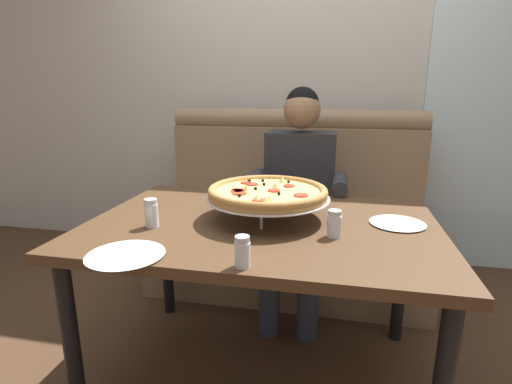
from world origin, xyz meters
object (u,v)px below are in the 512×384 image
plate_near_left (125,253)px  shaker_pepper_flakes (152,215)px  plate_near_right (397,222)px  dining_table (262,239)px  shaker_oregano (334,226)px  booth_bench (289,224)px  diner_main (298,188)px  shaker_parmesan (242,254)px  pizza (267,193)px

plate_near_left → shaker_pepper_flakes: bearing=98.8°
shaker_pepper_flakes → plate_near_right: size_ratio=0.52×
dining_table → shaker_pepper_flakes: size_ratio=12.38×
shaker_oregano → plate_near_left: bearing=-154.4°
booth_bench → diner_main: 0.42m
shaker_pepper_flakes → shaker_oregano: 0.70m
plate_near_right → shaker_pepper_flakes: bearing=-166.4°
shaker_pepper_flakes → shaker_parmesan: bearing=-32.5°
dining_table → plate_near_left: plate_near_left is taller
booth_bench → shaker_oregano: booth_bench is taller
dining_table → shaker_parmesan: shaker_parmesan is taller
shaker_oregano → plate_near_right: 0.31m
shaker_parmesan → dining_table: bearing=92.9°
shaker_parmesan → plate_near_left: (-0.39, -0.00, -0.03)m
booth_bench → pizza: size_ratio=3.33×
diner_main → plate_near_left: 1.20m
shaker_oregano → plate_near_left: (-0.66, -0.31, -0.03)m
shaker_oregano → plate_near_right: bearing=37.8°
dining_table → plate_near_left: (-0.37, -0.43, 0.09)m
shaker_oregano → shaker_parmesan: size_ratio=1.02×
diner_main → shaker_oregano: bearing=-75.2°
pizza → shaker_oregano: pizza is taller
shaker_pepper_flakes → shaker_oregano: shaker_pepper_flakes is taller
dining_table → diner_main: size_ratio=1.10×
plate_near_left → shaker_oregano: bearing=25.6°
booth_bench → diner_main: bearing=-73.9°
dining_table → booth_bench: bearing=90.0°
dining_table → shaker_oregano: shaker_oregano is taller
shaker_parmesan → plate_near_left: shaker_parmesan is taller
shaker_pepper_flakes → booth_bench: bearing=69.6°
diner_main → shaker_parmesan: size_ratio=12.89×
dining_table → shaker_oregano: size_ratio=13.90×
dining_table → plate_near_right: size_ratio=6.41×
plate_near_right → shaker_oregano: bearing=-142.2°
diner_main → shaker_pepper_flakes: size_ratio=11.28×
shaker_pepper_flakes → plate_near_right: 0.97m
booth_bench → plate_near_right: bearing=-58.5°
diner_main → dining_table: bearing=-96.4°
plate_near_right → plate_near_left: bearing=-150.8°
pizza → shaker_oregano: 0.33m
booth_bench → pizza: bearing=-89.2°
plate_near_right → diner_main: bearing=127.0°
shaker_parmesan → plate_near_right: shaker_parmesan is taller
dining_table → plate_near_right: plate_near_right is taller
shaker_parmesan → plate_near_left: bearing=-179.9°
dining_table → pizza: size_ratio=2.73×
shaker_parmesan → shaker_pepper_flakes: bearing=147.5°
booth_bench → diner_main: size_ratio=1.34×
booth_bench → shaker_pepper_flakes: (-0.41, -1.10, 0.38)m
shaker_pepper_flakes → shaker_oregano: size_ratio=1.12×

